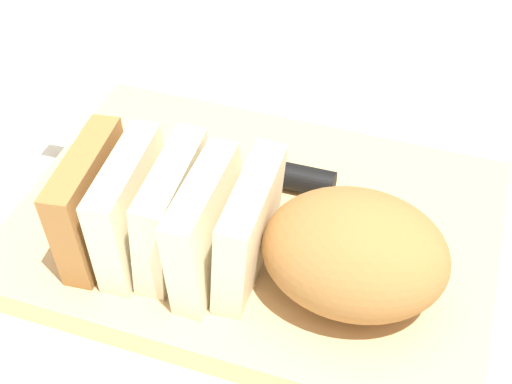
# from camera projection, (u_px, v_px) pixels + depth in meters

# --- Properties ---
(ground_plane) EXTENTS (3.00, 3.00, 0.00)m
(ground_plane) POSITION_uv_depth(u_px,v_px,m) (256.00, 238.00, 0.62)
(ground_plane) COLOR silver
(cutting_board) EXTENTS (0.41, 0.30, 0.02)m
(cutting_board) POSITION_uv_depth(u_px,v_px,m) (256.00, 228.00, 0.61)
(cutting_board) COLOR tan
(cutting_board) RESTS_ON ground_plane
(bread_loaf) EXTENTS (0.30, 0.13, 0.09)m
(bread_loaf) POSITION_uv_depth(u_px,v_px,m) (266.00, 235.00, 0.52)
(bread_loaf) COLOR #996633
(bread_loaf) RESTS_ON cutting_board
(bread_knife) EXTENTS (0.29, 0.04, 0.02)m
(bread_knife) POSITION_uv_depth(u_px,v_px,m) (262.00, 172.00, 0.63)
(bread_knife) COLOR silver
(bread_knife) RESTS_ON cutting_board
(crumb_near_knife) EXTENTS (0.00, 0.00, 0.00)m
(crumb_near_knife) POSITION_uv_depth(u_px,v_px,m) (253.00, 284.00, 0.55)
(crumb_near_knife) COLOR tan
(crumb_near_knife) RESTS_ON cutting_board
(crumb_near_loaf) EXTENTS (0.01, 0.01, 0.01)m
(crumb_near_loaf) POSITION_uv_depth(u_px,v_px,m) (210.00, 169.00, 0.64)
(crumb_near_loaf) COLOR tan
(crumb_near_loaf) RESTS_ON cutting_board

